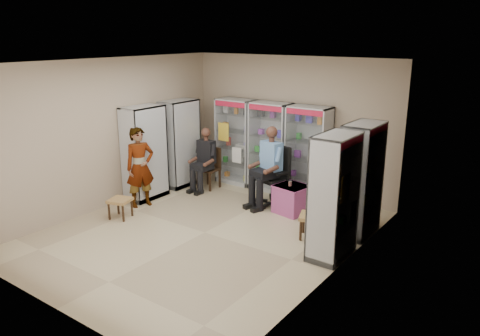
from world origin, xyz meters
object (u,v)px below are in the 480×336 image
Objects in this scene: cabinet_back_mid at (270,147)px; standing_man at (140,167)px; cabinet_right_far at (361,180)px; pink_trunk at (292,199)px; cabinet_right_near at (334,197)px; seated_shopkeeper at (272,169)px; cabinet_left_far at (180,143)px; cabinet_left_near at (145,153)px; cabinet_back_left at (236,141)px; cabinet_back_right at (308,153)px; wooden_chair at (209,168)px; office_chair at (273,176)px; woven_stool_b at (120,208)px; woven_stool_a at (312,226)px.

cabinet_back_mid reaches higher than standing_man.
pink_trunk is at bearing 83.36° from cabinet_right_far.
cabinet_right_near is at bearing -40.84° from cabinet_back_mid.
seated_shopkeeper is (-2.02, 0.32, -0.22)m from cabinet_right_far.
cabinet_left_near is at bearing -0.00° from cabinet_left_far.
cabinet_back_mid is 2.10m from cabinet_left_far.
seated_shopkeeper is at bearing -28.35° from cabinet_back_left.
cabinet_back_right is 1.00× the size of cabinet_left_near.
cabinet_left_far is (-0.93, -0.93, 0.00)m from cabinet_back_left.
cabinet_left_near is 2.73m from seated_shopkeeper.
cabinet_left_near is at bearing -132.80° from cabinet_back_mid.
cabinet_back_right and cabinet_left_near have the same top height.
wooden_chair is at bearing -161.25° from cabinet_back_right.
cabinet_left_near is 1.63× the size of office_chair.
cabinet_back_mid is at bearing 142.83° from office_chair.
cabinet_back_mid is 5.15× the size of woven_stool_b.
cabinet_left_near is at bearing -160.42° from pink_trunk.
seated_shopkeeper is 3.68× the size of woven_stool_a.
cabinet_right_far reaches higher than pink_trunk.
cabinet_back_right is 1.28× the size of seated_shopkeeper.
cabinet_back_left is 1.00× the size of cabinet_back_mid.
standing_man is (-0.65, -2.43, -0.17)m from cabinet_back_left.
seated_shopkeeper is (-0.39, -0.81, -0.22)m from cabinet_back_right.
office_chair is (2.44, 1.27, -0.39)m from cabinet_left_near.
cabinet_right_near reaches higher than woven_stool_b.
wooden_chair is 1.78m from standing_man.
cabinet_back_right is at bearing 108.19° from cabinet_left_far.
cabinet_back_right reaches higher than standing_man.
woven_stool_a is 1.09× the size of woven_stool_b.
standing_man is (-0.40, -1.70, 0.36)m from wooden_chair.
seated_shopkeeper is at bearing 49.64° from woven_stool_b.
cabinet_left_near is at bearing 101.41° from cabinet_right_far.
cabinet_back_right is 5.15× the size of woven_stool_b.
cabinet_right_near is at bearing 73.75° from cabinet_left_far.
office_chair is 2.73m from standing_man.
standing_man is at bearing -151.67° from pink_trunk.
cabinet_left_far is 0.89m from wooden_chair.
office_chair is (0.56, -0.76, -0.39)m from cabinet_back_mid.
cabinet_left_far is 4.71× the size of woven_stool_a.
cabinet_right_far and cabinet_left_far have the same top height.
seated_shopkeeper is 2.70m from standing_man.
cabinet_back_left is 4.18m from cabinet_right_near.
seated_shopkeeper is 1.84m from woven_stool_a.
woven_stool_b is at bearing -98.56° from cabinet_back_left.
cabinet_left_far is 3.41× the size of pink_trunk.
cabinet_right_far is at bearing 101.41° from cabinet_left_near.
office_chair is (1.76, -0.03, 0.14)m from wooden_chair.
cabinet_back_left and cabinet_left_far have the same top height.
standing_man reaches higher than seated_shopkeeper.
woven_stool_b is (0.46, -2.22, -0.81)m from cabinet_left_far.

